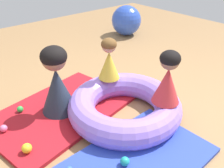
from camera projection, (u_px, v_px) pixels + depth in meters
name	position (u px, v px, depth m)	size (l,w,h in m)	color
ground_plane	(131.00, 113.00, 2.73)	(8.00, 8.00, 0.00)	#9E7549
gym_mat_center_rear	(128.00, 168.00, 2.03)	(1.51, 0.81, 0.04)	#2D47B7
gym_mat_near_right	(60.00, 111.00, 2.72)	(1.50, 0.97, 0.04)	#B21923
inflatable_cushion	(125.00, 106.00, 2.59)	(1.18, 1.18, 0.28)	#9975EA
child_in_red	(168.00, 78.00, 2.30)	(0.37, 0.37, 0.52)	red
child_in_yellow	(109.00, 59.00, 2.73)	(0.32, 0.32, 0.47)	yellow
adult_seated	(57.00, 81.00, 2.54)	(0.52, 0.52, 0.73)	#232D3D
play_ball_yellow	(27.00, 148.00, 2.14)	(0.09, 0.09, 0.09)	yellow
play_ball_green	(20.00, 109.00, 2.66)	(0.07, 0.07, 0.07)	green
play_ball_pink	(4.00, 128.00, 2.38)	(0.07, 0.07, 0.07)	pink
play_ball_orange	(88.00, 101.00, 2.76)	(0.10, 0.10, 0.10)	orange
play_ball_teal	(125.00, 161.00, 2.02)	(0.08, 0.08, 0.08)	teal
exercise_ball_large	(126.00, 20.00, 4.87)	(0.57, 0.57, 0.57)	blue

